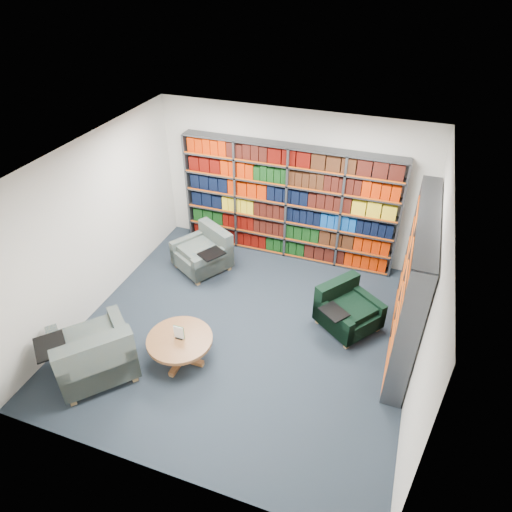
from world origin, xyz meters
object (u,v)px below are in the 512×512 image
(chair_green_right, at_px, (345,310))
(coffee_table, at_px, (180,343))
(chair_teal_front, at_px, (94,357))
(chair_teal_left, at_px, (206,253))

(chair_green_right, relative_size, coffee_table, 1.20)
(coffee_table, bearing_deg, chair_teal_front, -146.24)
(chair_teal_left, distance_m, chair_green_right, 2.82)
(chair_teal_left, relative_size, chair_green_right, 1.03)
(chair_teal_front, bearing_deg, chair_teal_left, 83.51)
(chair_green_right, height_order, coffee_table, chair_green_right)
(chair_teal_front, bearing_deg, chair_green_right, 35.91)
(chair_teal_front, xyz_separation_m, coffee_table, (0.98, 0.65, -0.02))
(chair_teal_left, height_order, chair_teal_front, chair_teal_front)
(chair_teal_left, height_order, chair_green_right, chair_teal_left)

